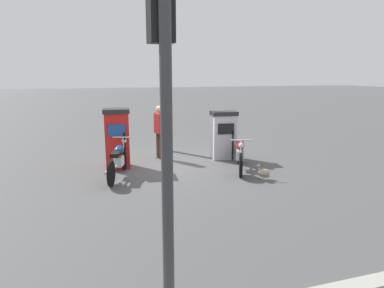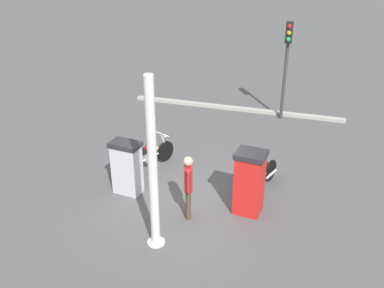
% 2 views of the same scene
% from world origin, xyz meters
% --- Properties ---
extents(ground_plane, '(120.00, 120.00, 0.00)m').
position_xyz_m(ground_plane, '(0.00, 0.00, 0.00)').
color(ground_plane, '#4C4C4C').
extents(fuel_pump_near, '(0.73, 0.78, 1.66)m').
position_xyz_m(fuel_pump_near, '(-0.09, -1.61, 0.84)').
color(fuel_pump_near, red).
rests_on(fuel_pump_near, ground).
extents(fuel_pump_far, '(0.62, 0.84, 1.47)m').
position_xyz_m(fuel_pump_far, '(-0.09, 1.61, 0.75)').
color(fuel_pump_far, silver).
rests_on(fuel_pump_far, ground).
extents(motorcycle_near_pump, '(1.97, 0.90, 0.95)m').
position_xyz_m(motorcycle_near_pump, '(0.85, -1.71, 0.48)').
color(motorcycle_near_pump, black).
rests_on(motorcycle_near_pump, ground).
extents(motorcycle_far_pump, '(1.93, 0.99, 0.95)m').
position_xyz_m(motorcycle_far_pump, '(1.22, 1.53, 0.46)').
color(motorcycle_far_pump, black).
rests_on(motorcycle_far_pump, ground).
extents(attendant_person, '(0.57, 0.30, 1.65)m').
position_xyz_m(attendant_person, '(-0.72, -0.26, 0.94)').
color(attendant_person, '#473828').
rests_on(attendant_person, ground).
extents(wandering_duck, '(0.24, 0.40, 0.40)m').
position_xyz_m(wandering_duck, '(2.23, 1.68, 0.19)').
color(wandering_duck, tan).
rests_on(wandering_duck, ground).
extents(roadside_traffic_light, '(0.38, 0.25, 3.59)m').
position_xyz_m(roadside_traffic_light, '(6.16, -1.81, 2.46)').
color(roadside_traffic_light, '#38383A').
rests_on(roadside_traffic_light, ground).
extents(canopy_support_pole, '(0.40, 0.40, 3.91)m').
position_xyz_m(canopy_support_pole, '(-1.89, 0.15, 1.88)').
color(canopy_support_pole, silver).
rests_on(canopy_support_pole, ground).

